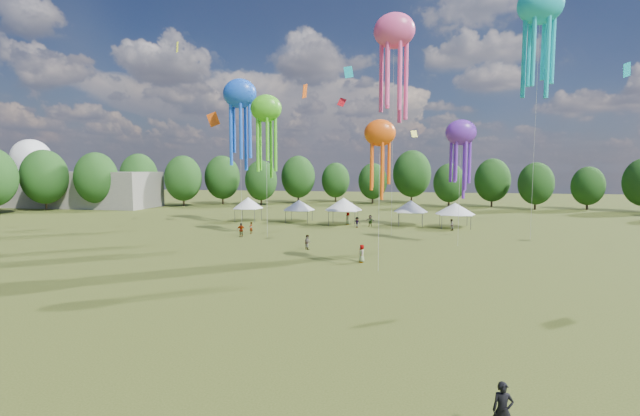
# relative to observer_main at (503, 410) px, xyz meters

# --- Properties ---
(ground) EXTENTS (300.00, 300.00, 0.00)m
(ground) POSITION_rel_observer_main_xyz_m (-7.08, 0.64, -0.92)
(ground) COLOR #384416
(ground) RESTS_ON ground
(observer_main) EXTENTS (0.67, 0.45, 1.84)m
(observer_main) POSITION_rel_observer_main_xyz_m (0.00, 0.00, 0.00)
(observer_main) COLOR black
(observer_main) RESTS_ON ground
(spectator_near) EXTENTS (0.98, 0.97, 1.60)m
(spectator_near) POSITION_rel_observer_main_xyz_m (-13.78, 31.34, -0.12)
(spectator_near) COLOR gray
(spectator_near) RESTS_ON ground
(spectators_far) EXTENTS (28.11, 28.47, 1.91)m
(spectators_far) POSITION_rel_observer_main_xyz_m (-10.95, 45.91, -0.06)
(spectators_far) COLOR gray
(spectators_far) RESTS_ON ground
(festival_tents) EXTENTS (38.20, 7.95, 4.25)m
(festival_tents) POSITION_rel_observer_main_xyz_m (-11.58, 53.64, 2.09)
(festival_tents) COLOR #47474C
(festival_tents) RESTS_ON ground
(show_kites) EXTENTS (45.40, 29.05, 30.38)m
(show_kites) POSITION_rel_observer_main_xyz_m (-7.61, 42.91, 19.15)
(show_kites) COLOR #50CD21
(show_kites) RESTS_ON ground
(treeline) EXTENTS (201.57, 95.24, 13.43)m
(treeline) POSITION_rel_observer_main_xyz_m (-10.95, 63.15, 5.62)
(treeline) COLOR #38281C
(treeline) RESTS_ON ground
(hangar) EXTENTS (40.00, 12.00, 8.00)m
(hangar) POSITION_rel_observer_main_xyz_m (-79.08, 72.64, 3.08)
(hangar) COLOR gray
(hangar) RESTS_ON ground
(radome) EXTENTS (9.00, 9.00, 16.00)m
(radome) POSITION_rel_observer_main_xyz_m (-95.08, 78.64, 9.06)
(radome) COLOR white
(radome) RESTS_ON ground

